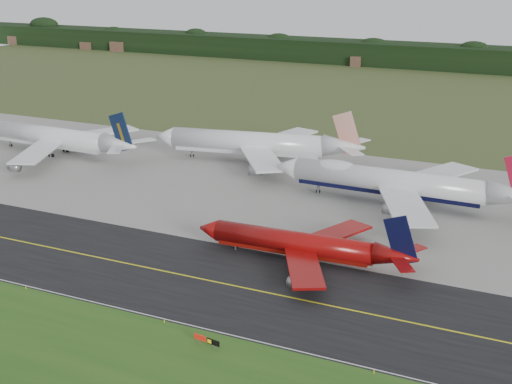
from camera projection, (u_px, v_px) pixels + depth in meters
The scene contains 15 objects.
ground at pixel (227, 273), 129.09m from camera, with size 600.00×600.00×0.00m, color #394620.
grass_verge at pixel (110, 369), 98.99m from camera, with size 400.00×30.00×0.01m, color #285519.
taxiway at pixel (216, 282), 125.64m from camera, with size 400.00×32.00×0.02m, color black.
apron at pixel (323, 194), 172.94m from camera, with size 400.00×78.00×0.01m, color gray.
taxiway_centreline at pixel (216, 282), 125.64m from camera, with size 400.00×0.40×0.00m, color yellow.
taxiway_edge_line at pixel (170, 320), 112.31m from camera, with size 400.00×0.25×0.00m, color silver.
horizon_treeline at pixel (474, 60), 362.82m from camera, with size 700.00×25.00×12.00m.
jet_ba_747 at pixel (397, 183), 163.63m from camera, with size 62.43×51.83×15.73m.
jet_red_737 at pixel (305, 245), 133.52m from camera, with size 43.43×35.45×11.74m.
jet_navy_gold at pixel (57, 138), 206.47m from camera, with size 57.75×50.32×14.91m.
jet_star_tail at pixel (258, 144), 198.50m from camera, with size 60.08×49.62×15.89m.
taxiway_sign at pixel (207, 340), 104.38m from camera, with size 4.56×0.86×1.53m.
edge_marker_left at pixel (26, 288), 122.88m from camera, with size 0.16×0.16×0.50m, color yellow.
edge_marker_center at pixel (164, 321), 111.51m from camera, with size 0.16×0.16×0.50m, color yellow.
edge_marker_right at pixel (374, 372), 97.83m from camera, with size 0.16×0.16×0.50m, color yellow.
Camera 1 is at (55.15, -104.58, 54.16)m, focal length 50.00 mm.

